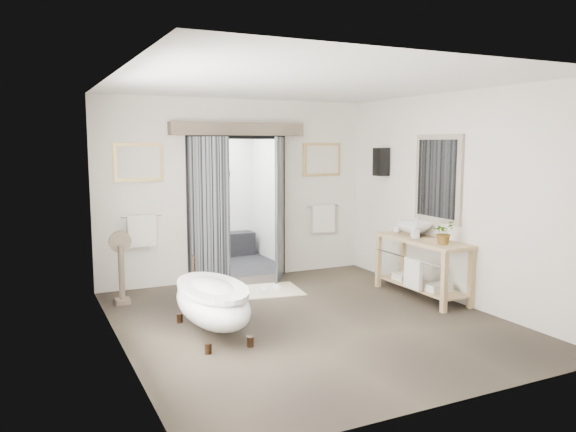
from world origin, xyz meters
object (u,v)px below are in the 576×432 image
object	(u,v)px
clawfoot_tub	(212,301)
basin	(414,229)
rug	(260,291)
vanity	(421,263)

from	to	relation	value
clawfoot_tub	basin	world-z (taller)	basin
rug	basin	size ratio (longest dim) A/B	2.27
clawfoot_tub	vanity	size ratio (longest dim) A/B	1.02
rug	clawfoot_tub	bearing A→B (deg)	-129.56
vanity	rug	distance (m)	2.39
basin	rug	bearing A→B (deg)	145.83
clawfoot_tub	rug	bearing A→B (deg)	50.44
vanity	clawfoot_tub	bearing A→B (deg)	-176.32
rug	basin	xyz separation A→B (m)	(2.04, -0.99, 0.93)
rug	basin	bearing A→B (deg)	-25.75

